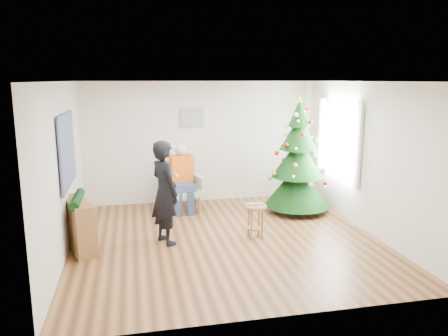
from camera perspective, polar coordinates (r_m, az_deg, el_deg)
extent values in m
plane|color=brown|center=(7.40, 0.21, -9.32)|extent=(5.00, 5.00, 0.00)
plane|color=white|center=(6.92, 0.23, 11.25)|extent=(5.00, 5.00, 0.00)
plane|color=silver|center=(9.47, -2.99, 3.40)|extent=(5.00, 0.00, 5.00)
plane|color=silver|center=(4.70, 6.70, -5.01)|extent=(5.00, 0.00, 5.00)
plane|color=silver|center=(6.97, -20.31, -0.23)|extent=(0.00, 5.00, 5.00)
plane|color=silver|center=(7.95, 18.12, 1.29)|extent=(0.00, 5.00, 5.00)
cube|color=white|center=(8.78, 14.79, 3.71)|extent=(0.04, 1.30, 1.40)
cube|color=white|center=(8.11, 16.96, 2.97)|extent=(0.05, 0.25, 1.50)
cube|color=white|center=(9.43, 12.59, 4.33)|extent=(0.05, 0.25, 1.50)
cylinder|color=#3F2816|center=(9.01, 9.43, -4.66)|extent=(0.10, 0.10, 0.30)
cone|color=black|center=(8.91, 9.51, -2.20)|extent=(1.29, 1.29, 0.85)
cone|color=black|center=(8.79, 9.63, 1.27)|extent=(1.03, 1.03, 0.75)
cone|color=black|center=(8.72, 9.74, 4.49)|extent=(0.76, 0.76, 0.65)
cone|color=black|center=(8.68, 9.83, 7.09)|extent=(0.44, 0.44, 0.55)
cone|color=gold|center=(8.67, 9.89, 8.93)|extent=(0.14, 0.14, 0.14)
cylinder|color=brown|center=(7.34, 4.14, -5.03)|extent=(0.38, 0.38, 0.04)
cylinder|color=brown|center=(7.45, 4.10, -7.81)|extent=(0.28, 0.28, 0.02)
imported|color=silver|center=(7.33, 4.15, -4.79)|extent=(0.32, 0.21, 0.02)
cube|color=#94AF8D|center=(8.88, -5.45, -3.15)|extent=(0.89, 0.85, 0.12)
cube|color=#94AF8D|center=(9.10, -6.15, -0.61)|extent=(0.77, 0.29, 0.60)
cube|color=#94AF8D|center=(8.74, -7.67, -2.36)|extent=(0.23, 0.60, 0.30)
cube|color=#94AF8D|center=(8.96, -3.31, -1.93)|extent=(0.23, 0.60, 0.30)
cube|color=navy|center=(8.77, -5.40, -2.47)|extent=(0.52, 0.54, 0.14)
cube|color=#C94F12|center=(8.93, -5.61, -0.05)|extent=(0.49, 0.33, 0.55)
sphere|color=tan|center=(8.84, -5.65, 2.34)|extent=(0.24, 0.24, 0.24)
imported|color=black|center=(7.08, -7.74, -3.18)|extent=(0.63, 0.73, 1.70)
cube|color=white|center=(7.00, -6.31, -0.94)|extent=(0.09, 0.13, 0.04)
cube|color=brown|center=(7.22, -18.41, -7.10)|extent=(0.63, 1.04, 0.80)
cylinder|color=black|center=(7.11, -18.62, -3.88)|extent=(0.14, 0.90, 0.14)
cube|color=black|center=(7.21, -19.80, 2.20)|extent=(0.03, 1.50, 1.15)
cube|color=tan|center=(9.35, -4.21, 6.67)|extent=(0.52, 0.03, 0.42)
cube|color=gray|center=(9.33, -4.19, 6.66)|extent=(0.44, 0.02, 0.34)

